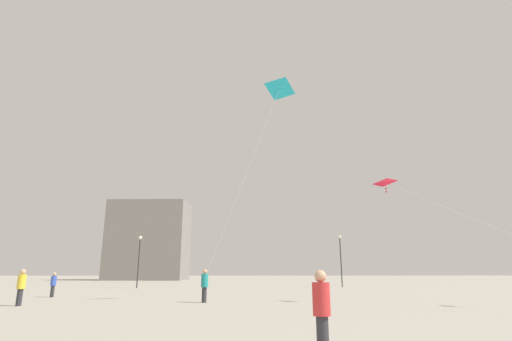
# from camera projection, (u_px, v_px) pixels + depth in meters

# --- Properties ---
(person_in_red) EXTENTS (0.37, 0.37, 1.69)m
(person_in_red) POSITION_uv_depth(u_px,v_px,m) (322.00, 308.00, 8.11)
(person_in_red) COLOR #2D2D33
(person_in_red) RESTS_ON ground_plane
(person_in_blue) EXTENTS (0.35, 0.35, 1.59)m
(person_in_blue) POSITION_uv_depth(u_px,v_px,m) (53.00, 283.00, 25.91)
(person_in_blue) COLOR #2D2D33
(person_in_blue) RESTS_ON ground_plane
(person_in_yellow) EXTENTS (0.39, 0.39, 1.77)m
(person_in_yellow) POSITION_uv_depth(u_px,v_px,m) (21.00, 286.00, 19.47)
(person_in_yellow) COLOR #2D2D33
(person_in_yellow) RESTS_ON ground_plane
(person_in_teal) EXTENTS (0.39, 0.39, 1.78)m
(person_in_teal) POSITION_uv_depth(u_px,v_px,m) (205.00, 284.00, 21.52)
(person_in_teal) COLOR #2D2D33
(person_in_teal) RESTS_ON ground_plane
(kite_cyan_delta) EXTENTS (5.37, 1.70, 12.11)m
(kite_cyan_delta) POSITION_uv_depth(u_px,v_px,m) (279.00, 91.00, 24.86)
(kite_cyan_delta) COLOR #1EB2C6
(kite_crimson_delta) EXTENTS (6.07, 8.47, 5.62)m
(kite_crimson_delta) POSITION_uv_depth(u_px,v_px,m) (388.00, 184.00, 22.25)
(kite_crimson_delta) COLOR red
(building_left_hall) EXTENTS (15.16, 9.73, 14.90)m
(building_left_hall) POSITION_uv_depth(u_px,v_px,m) (149.00, 241.00, 76.23)
(building_left_hall) COLOR gray
(building_left_hall) RESTS_ON ground_plane
(lamppost_east) EXTENTS (0.36, 0.36, 5.53)m
(lamppost_east) POSITION_uv_depth(u_px,v_px,m) (340.00, 252.00, 42.84)
(lamppost_east) COLOR #2D2D30
(lamppost_east) RESTS_ON ground_plane
(lamppost_west) EXTENTS (0.36, 0.36, 5.24)m
(lamppost_west) POSITION_uv_depth(u_px,v_px,m) (139.00, 253.00, 40.35)
(lamppost_west) COLOR #2D2D30
(lamppost_west) RESTS_ON ground_plane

